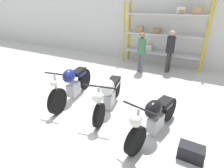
{
  "coord_description": "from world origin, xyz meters",
  "views": [
    {
      "loc": [
        1.99,
        -3.19,
        2.57
      ],
      "look_at": [
        0.0,
        0.4,
        0.7
      ],
      "focal_mm": 28.0,
      "sensor_mm": 36.0,
      "label": 1
    }
  ],
  "objects_px": {
    "shelving_rack": "(164,32)",
    "motorcycle_blue": "(72,84)",
    "motorcycle_black": "(154,117)",
    "person_near_rack": "(170,48)",
    "motorcycle_white": "(109,93)",
    "toolbox": "(191,152)",
    "person_browsing": "(141,50)"
  },
  "relations": [
    {
      "from": "shelving_rack",
      "to": "motorcycle_white",
      "type": "bearing_deg",
      "value": -92.63
    },
    {
      "from": "shelving_rack",
      "to": "toolbox",
      "type": "distance_m",
      "value": 5.66
    },
    {
      "from": "toolbox",
      "to": "person_near_rack",
      "type": "bearing_deg",
      "value": 107.93
    },
    {
      "from": "motorcycle_black",
      "to": "person_near_rack",
      "type": "distance_m",
      "value": 4.22
    },
    {
      "from": "shelving_rack",
      "to": "toolbox",
      "type": "xyz_separation_m",
      "value": [
        1.92,
        -5.14,
        -1.35
      ]
    },
    {
      "from": "motorcycle_white",
      "to": "person_browsing",
      "type": "bearing_deg",
      "value": 172.49
    },
    {
      "from": "shelving_rack",
      "to": "motorcycle_blue",
      "type": "height_order",
      "value": "shelving_rack"
    },
    {
      "from": "motorcycle_black",
      "to": "person_near_rack",
      "type": "xyz_separation_m",
      "value": [
        -0.64,
        4.14,
        0.53
      ]
    },
    {
      "from": "toolbox",
      "to": "motorcycle_blue",
      "type": "bearing_deg",
      "value": 168.07
    },
    {
      "from": "motorcycle_blue",
      "to": "motorcycle_black",
      "type": "distance_m",
      "value": 2.58
    },
    {
      "from": "shelving_rack",
      "to": "motorcycle_blue",
      "type": "bearing_deg",
      "value": -107.62
    },
    {
      "from": "shelving_rack",
      "to": "toolbox",
      "type": "height_order",
      "value": "shelving_rack"
    },
    {
      "from": "motorcycle_white",
      "to": "toolbox",
      "type": "bearing_deg",
      "value": 58.52
    },
    {
      "from": "motorcycle_white",
      "to": "motorcycle_black",
      "type": "height_order",
      "value": "motorcycle_white"
    },
    {
      "from": "toolbox",
      "to": "shelving_rack",
      "type": "bearing_deg",
      "value": 110.51
    },
    {
      "from": "motorcycle_blue",
      "to": "person_near_rack",
      "type": "height_order",
      "value": "person_near_rack"
    },
    {
      "from": "motorcycle_blue",
      "to": "motorcycle_black",
      "type": "height_order",
      "value": "motorcycle_blue"
    },
    {
      "from": "motorcycle_blue",
      "to": "motorcycle_white",
      "type": "relative_size",
      "value": 1.05
    },
    {
      "from": "motorcycle_black",
      "to": "person_near_rack",
      "type": "bearing_deg",
      "value": -159.04
    },
    {
      "from": "shelving_rack",
      "to": "motorcycle_blue",
      "type": "distance_m",
      "value": 4.77
    },
    {
      "from": "motorcycle_black",
      "to": "toolbox",
      "type": "height_order",
      "value": "motorcycle_black"
    },
    {
      "from": "motorcycle_white",
      "to": "toolbox",
      "type": "xyz_separation_m",
      "value": [
        2.13,
        -0.72,
        -0.34
      ]
    },
    {
      "from": "person_near_rack",
      "to": "shelving_rack",
      "type": "bearing_deg",
      "value": -45.32
    },
    {
      "from": "motorcycle_blue",
      "to": "shelving_rack",
      "type": "bearing_deg",
      "value": 151.31
    },
    {
      "from": "motorcycle_black",
      "to": "person_near_rack",
      "type": "height_order",
      "value": "person_near_rack"
    },
    {
      "from": "shelving_rack",
      "to": "motorcycle_white",
      "type": "distance_m",
      "value": 4.55
    },
    {
      "from": "motorcycle_white",
      "to": "person_browsing",
      "type": "distance_m",
      "value": 3.16
    },
    {
      "from": "shelving_rack",
      "to": "motorcycle_white",
      "type": "height_order",
      "value": "shelving_rack"
    },
    {
      "from": "person_near_rack",
      "to": "toolbox",
      "type": "xyz_separation_m",
      "value": [
        1.43,
        -4.43,
        -0.85
      ]
    },
    {
      "from": "motorcycle_blue",
      "to": "person_near_rack",
      "type": "distance_m",
      "value": 4.21
    },
    {
      "from": "person_near_rack",
      "to": "person_browsing",
      "type": "bearing_deg",
      "value": 41.34
    },
    {
      "from": "toolbox",
      "to": "motorcycle_black",
      "type": "bearing_deg",
      "value": 160.17
    }
  ]
}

